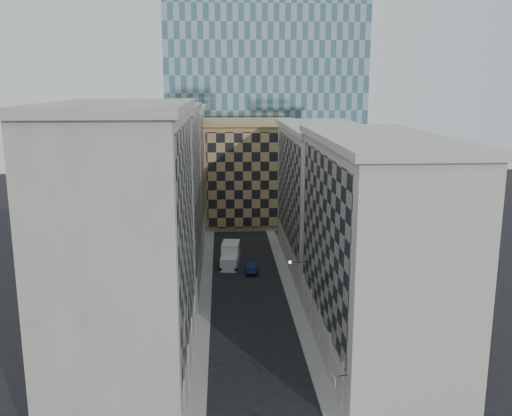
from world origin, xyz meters
name	(u,v)px	position (x,y,z in m)	size (l,w,h in m)	color
sidewalk_west	(205,297)	(-5.25, 30.00, 0.07)	(1.50, 100.00, 0.15)	gray
sidewalk_east	(292,295)	(5.25, 30.00, 0.07)	(1.50, 100.00, 0.15)	gray
bldg_left_a	(128,249)	(-10.88, 11.00, 11.82)	(10.80, 22.80, 23.70)	#9A968A
bldg_left_b	(157,201)	(-10.88, 33.00, 11.32)	(10.80, 22.80, 22.70)	gray
bldg_left_c	(172,176)	(-10.88, 55.00, 10.83)	(10.80, 22.80, 21.70)	#9A968A
bldg_right_a	(374,248)	(10.88, 15.00, 10.32)	(10.80, 26.80, 20.70)	beige
bldg_right_b	(323,196)	(10.89, 42.00, 9.85)	(10.80, 28.80, 19.70)	beige
tan_block	(250,172)	(2.00, 67.90, 9.44)	(16.80, 14.80, 18.80)	tan
church_tower	(236,74)	(0.00, 82.00, 26.95)	(7.20, 7.20, 51.50)	#312C26
flagpoles_left	(186,315)	(-5.90, 6.00, 8.00)	(0.10, 6.33, 2.33)	gray
bracket_lamp	(292,262)	(4.38, 24.00, 6.20)	(1.98, 0.36, 0.36)	black
box_truck	(230,256)	(-2.01, 42.21, 1.39)	(3.00, 6.04, 3.19)	white
dark_car	(251,267)	(0.77, 39.30, 0.73)	(1.54, 4.41, 1.45)	#10173D
shop_sign	(334,380)	(4.96, 3.00, 3.83)	(1.22, 0.71, 0.80)	black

